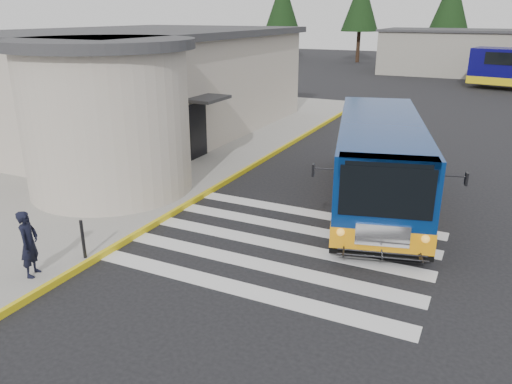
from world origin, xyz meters
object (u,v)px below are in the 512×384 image
at_px(pedestrian_a, 29,244).
at_px(bollard, 83,239).
at_px(pedestrian_b, 109,183).
at_px(transit_bus, 378,165).

distance_m(pedestrian_a, bollard, 1.24).
relative_size(pedestrian_a, bollard, 1.58).
height_order(pedestrian_b, bollard, pedestrian_b).
bearing_deg(transit_bus, bollard, -141.59).
height_order(transit_bus, pedestrian_a, transit_bus).
distance_m(transit_bus, pedestrian_a, 10.02).
bearing_deg(pedestrian_b, transit_bus, 81.01).
xyz_separation_m(transit_bus, pedestrian_b, (-6.76, -4.48, -0.23)).
bearing_deg(pedestrian_a, pedestrian_b, -6.84).
distance_m(transit_bus, pedestrian_b, 8.11).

